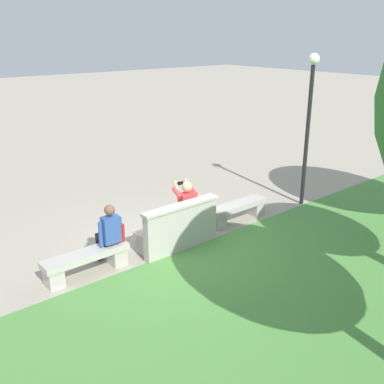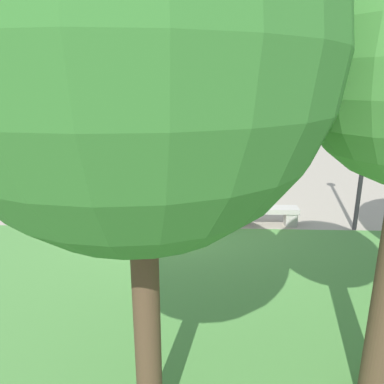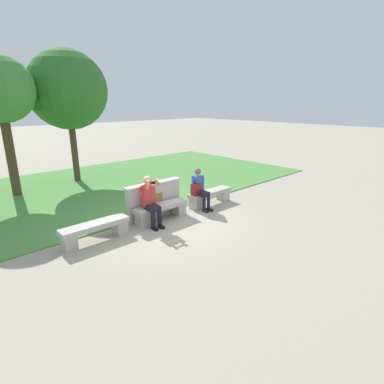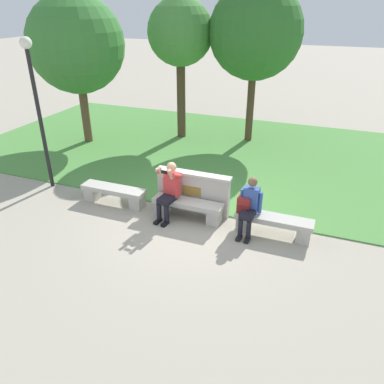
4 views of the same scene
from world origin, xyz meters
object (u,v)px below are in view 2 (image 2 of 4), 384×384
object	(u,v)px
backpack	(133,198)
tree_left_background	(136,57)
bench_near	(185,212)
person_distant	(128,196)
bench_mid	(107,211)
person_photographer	(202,194)
lamp_post	(368,125)
bench_main	(265,213)

from	to	relation	value
backpack	tree_left_background	xyz separation A→B (m)	(-1.28, 5.84, 2.97)
bench_near	person_distant	distance (m)	1.48
bench_mid	person_distant	bearing A→B (deg)	-172.81
bench_mid	tree_left_background	size ratio (longest dim) A/B	0.32
person_photographer	person_distant	bearing A→B (deg)	0.33
backpack	lamp_post	xyz separation A→B (m)	(-5.37, 0.29, 1.85)
bench_near	bench_mid	bearing A→B (deg)	0.00
person_distant	tree_left_background	xyz separation A→B (m)	(-1.40, 5.87, 2.93)
person_photographer	backpack	distance (m)	1.72
bench_main	bench_mid	distance (m)	3.91
bench_mid	person_distant	size ratio (longest dim) A/B	1.30
bench_mid	backpack	size ratio (longest dim) A/B	3.82
person_photographer	bench_mid	bearing A→B (deg)	1.86
person_distant	bench_main	bearing A→B (deg)	178.88
bench_main	backpack	xyz separation A→B (m)	(3.26, -0.04, 0.34)
person_photographer	backpack	world-z (taller)	person_photographer
bench_main	person_photographer	distance (m)	1.60
tree_left_background	backpack	bearing A→B (deg)	-77.68
bench_near	lamp_post	bearing A→B (deg)	176.40
bench_main	backpack	bearing A→B (deg)	-0.65
lamp_post	person_distant	bearing A→B (deg)	-3.36
bench_near	tree_left_background	bearing A→B (deg)	89.74
bench_near	person_photographer	world-z (taller)	person_photographer
bench_main	lamp_post	distance (m)	3.05
bench_mid	lamp_post	xyz separation A→B (m)	(-6.02, 0.26, 2.19)
person_distant	tree_left_background	bearing A→B (deg)	103.44
bench_mid	bench_main	bearing A→B (deg)	180.00
backpack	tree_left_background	size ratio (longest dim) A/B	0.08
tree_left_background	lamp_post	distance (m)	6.99
backpack	tree_left_background	distance (m)	6.68
person_photographer	person_distant	size ratio (longest dim) A/B	1.05
person_distant	lamp_post	xyz separation A→B (m)	(-5.50, 0.32, 1.81)
bench_main	backpack	size ratio (longest dim) A/B	3.82
bench_near	person_photographer	xyz separation A→B (m)	(-0.42, -0.08, 0.45)
bench_main	person_distant	bearing A→B (deg)	-1.12
backpack	person_photographer	bearing A→B (deg)	-178.66
person_photographer	tree_left_background	world-z (taller)	tree_left_background
person_photographer	lamp_post	bearing A→B (deg)	174.79
bench_main	tree_left_background	world-z (taller)	tree_left_background
bench_mid	backpack	distance (m)	0.74
bench_mid	tree_left_background	xyz separation A→B (m)	(-1.93, 5.80, 3.31)
bench_main	person_distant	world-z (taller)	person_distant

